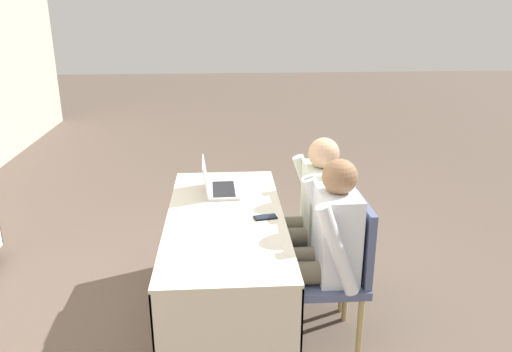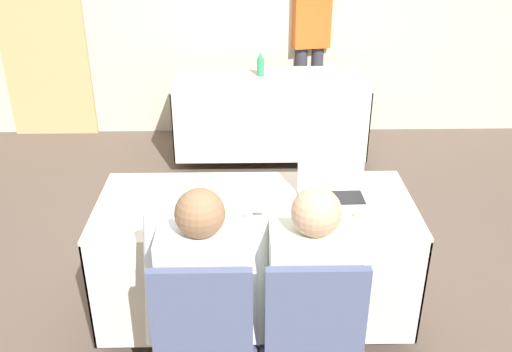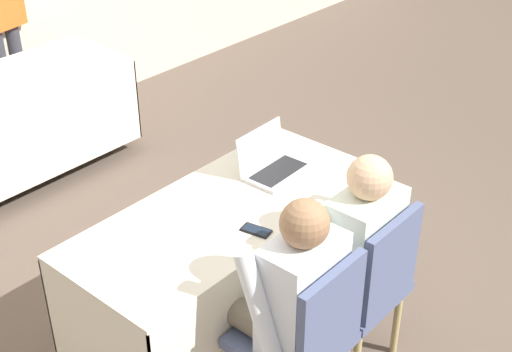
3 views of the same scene
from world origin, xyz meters
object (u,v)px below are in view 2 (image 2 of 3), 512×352
at_px(chair_near_right, 311,329).
at_px(person_checkered_shirt, 205,285).
at_px(laptop, 333,191).
at_px(cell_phone, 245,227).
at_px(person_white_shirt, 310,284).
at_px(water_bottle, 261,65).
at_px(person_red_shirt, 310,40).
at_px(chair_near_left, 205,330).

xyz_separation_m(chair_near_right, person_checkered_shirt, (-0.45, 0.10, 0.16)).
bearing_deg(person_checkered_shirt, laptop, -136.19).
distance_m(cell_phone, person_white_shirt, 0.44).
height_order(cell_phone, water_bottle, water_bottle).
xyz_separation_m(cell_phone, person_checkered_shirt, (-0.17, -0.32, -0.09)).
bearing_deg(person_white_shirt, water_bottle, -87.11).
height_order(laptop, person_white_shirt, person_white_shirt).
bearing_deg(person_checkered_shirt, water_bottle, -96.39).
distance_m(cell_phone, person_checkered_shirt, 0.38).
relative_size(laptop, water_bottle, 1.64).
bearing_deg(person_red_shirt, chair_near_right, -105.80).
bearing_deg(water_bottle, cell_phone, -93.24).
relative_size(person_checkered_shirt, person_red_shirt, 0.73).
distance_m(laptop, water_bottle, 2.20).
xyz_separation_m(water_bottle, person_checkered_shirt, (-0.31, -2.78, -0.19)).
bearing_deg(person_red_shirt, laptop, -103.61).
bearing_deg(person_white_shirt, laptop, -106.26).
height_order(water_bottle, chair_near_left, water_bottle).
bearing_deg(person_red_shirt, chair_near_left, -113.06).
distance_m(chair_near_right, person_white_shirt, 0.19).
relative_size(cell_phone, person_red_shirt, 0.09).
relative_size(chair_near_right, person_red_shirt, 0.56).
height_order(person_white_shirt, person_red_shirt, person_red_shirt).
bearing_deg(laptop, chair_near_right, -105.68).
relative_size(water_bottle, person_white_shirt, 0.19).
bearing_deg(chair_near_left, chair_near_right, -180.00).
distance_m(laptop, person_red_shirt, 2.77).
bearing_deg(water_bottle, chair_near_left, -96.16).
height_order(water_bottle, person_white_shirt, person_white_shirt).
height_order(laptop, chair_near_left, laptop).
relative_size(cell_phone, chair_near_right, 0.16).
bearing_deg(chair_near_right, cell_phone, -56.52).
xyz_separation_m(chair_near_right, person_red_shirt, (0.34, 3.47, 0.42)).
bearing_deg(person_red_shirt, water_bottle, -139.56).
bearing_deg(chair_near_right, person_checkered_shirt, -12.83).
bearing_deg(person_white_shirt, chair_near_left, 12.83).
bearing_deg(water_bottle, chair_near_right, -87.22).
distance_m(person_checkered_shirt, person_red_shirt, 3.47).
relative_size(laptop, person_white_shirt, 0.31).
bearing_deg(person_red_shirt, person_white_shirt, -105.97).
distance_m(laptop, person_checkered_shirt, 0.88).
height_order(chair_near_left, person_checkered_shirt, person_checkered_shirt).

